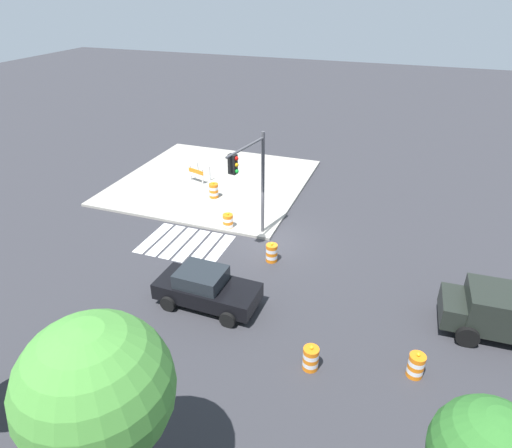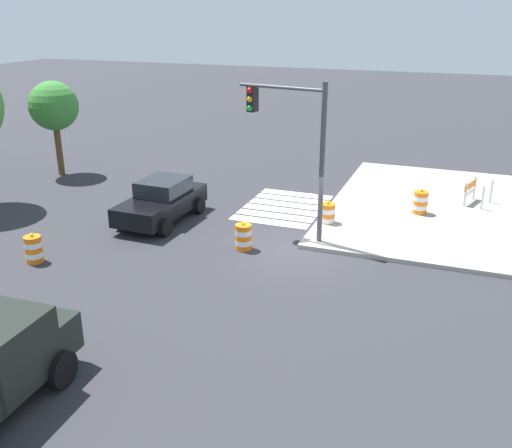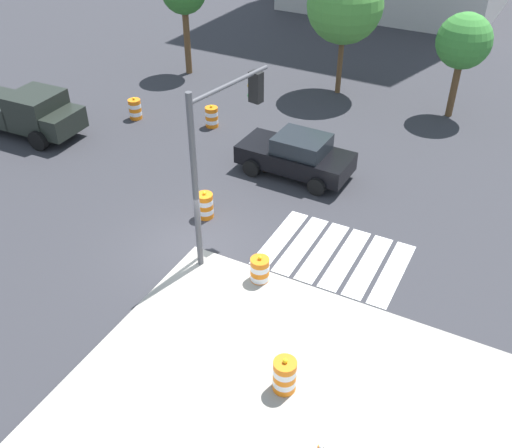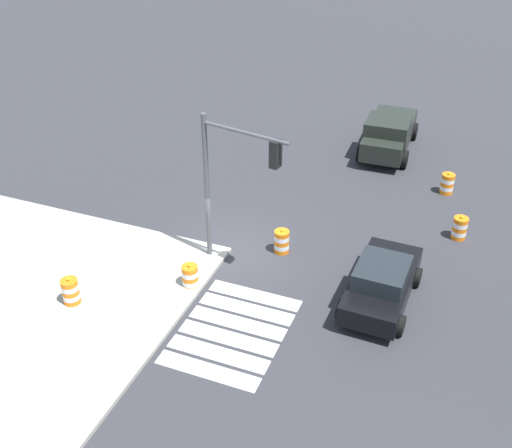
% 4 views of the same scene
% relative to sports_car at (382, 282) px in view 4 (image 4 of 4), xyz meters
% --- Properties ---
extents(ground_plane, '(120.00, 120.00, 0.00)m').
position_rel_sports_car_xyz_m(ground_plane, '(-0.87, -5.78, -0.81)').
color(ground_plane, '#2D2D33').
extents(crosswalk_stripes, '(4.35, 3.20, 0.02)m').
position_rel_sports_car_xyz_m(crosswalk_stripes, '(3.13, -3.98, -0.80)').
color(crosswalk_stripes, silver).
rests_on(crosswalk_stripes, ground).
extents(sports_car, '(4.35, 2.23, 1.63)m').
position_rel_sports_car_xyz_m(sports_car, '(0.00, 0.00, 0.00)').
color(sports_car, black).
rests_on(sports_car, ground).
extents(pickup_truck, '(5.22, 2.49, 1.92)m').
position_rel_sports_car_xyz_m(pickup_truck, '(-11.50, -2.15, 0.16)').
color(pickup_truck, black).
rests_on(pickup_truck, ground).
extents(traffic_barrel_near_corner, '(0.56, 0.56, 1.02)m').
position_rel_sports_car_xyz_m(traffic_barrel_near_corner, '(-1.55, -4.04, -0.36)').
color(traffic_barrel_near_corner, orange).
rests_on(traffic_barrel_near_corner, ground).
extents(traffic_barrel_crosswalk_end, '(0.56, 0.56, 1.02)m').
position_rel_sports_car_xyz_m(traffic_barrel_crosswalk_end, '(-8.43, 1.09, -0.36)').
color(traffic_barrel_crosswalk_end, orange).
rests_on(traffic_barrel_crosswalk_end, ground).
extents(traffic_barrel_median_near, '(0.56, 0.56, 1.02)m').
position_rel_sports_car_xyz_m(traffic_barrel_median_near, '(1.66, -6.21, -0.36)').
color(traffic_barrel_median_near, orange).
rests_on(traffic_barrel_median_near, ground).
extents(traffic_barrel_median_far, '(0.56, 0.56, 1.02)m').
position_rel_sports_car_xyz_m(traffic_barrel_median_far, '(-4.96, 1.99, -0.36)').
color(traffic_barrel_median_far, orange).
rests_on(traffic_barrel_median_far, ground).
extents(traffic_barrel_on_sidewalk, '(0.56, 0.56, 1.02)m').
position_rel_sports_car_xyz_m(traffic_barrel_on_sidewalk, '(3.97, -9.41, -0.21)').
color(traffic_barrel_on_sidewalk, orange).
rests_on(traffic_barrel_on_sidewalk, sidewalk_corner).
extents(traffic_light_pole, '(0.78, 3.25, 5.50)m').
position_rel_sports_car_xyz_m(traffic_light_pole, '(-0.07, -5.26, 3.10)').
color(traffic_light_pole, '#4C4C51').
rests_on(traffic_light_pole, sidewalk_corner).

